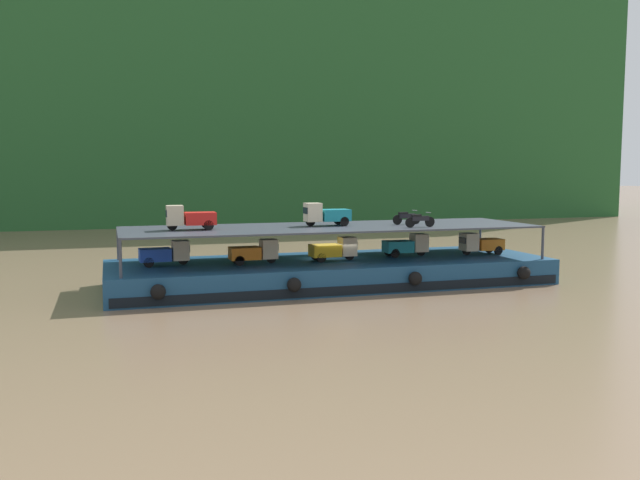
# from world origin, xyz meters

# --- Properties ---
(ground_plane) EXTENTS (400.00, 400.00, 0.00)m
(ground_plane) POSITION_xyz_m (0.00, 0.00, 0.00)
(ground_plane) COLOR #7F664C
(hillside_far_bank) EXTENTS (118.04, 33.58, 43.89)m
(hillside_far_bank) POSITION_xyz_m (0.00, 59.76, 24.72)
(hillside_far_bank) COLOR #235628
(hillside_far_bank) RESTS_ON ground
(cargo_barge) EXTENTS (26.08, 8.75, 1.50)m
(cargo_barge) POSITION_xyz_m (-0.00, -0.03, 0.75)
(cargo_barge) COLOR navy
(cargo_barge) RESTS_ON ground
(cargo_rack) EXTENTS (24.48, 7.34, 2.00)m
(cargo_rack) POSITION_xyz_m (0.00, 0.00, 3.44)
(cargo_rack) COLOR #383D47
(cargo_rack) RESTS_ON cargo_barge
(mini_truck_lower_stern) EXTENTS (2.78, 1.28, 1.38)m
(mini_truck_lower_stern) POSITION_xyz_m (-9.68, 0.39, 2.19)
(mini_truck_lower_stern) COLOR #1E47B7
(mini_truck_lower_stern) RESTS_ON cargo_barge
(mini_truck_lower_aft) EXTENTS (2.75, 1.22, 1.38)m
(mini_truck_lower_aft) POSITION_xyz_m (-4.77, -0.40, 2.19)
(mini_truck_lower_aft) COLOR orange
(mini_truck_lower_aft) RESTS_ON cargo_barge
(mini_truck_lower_mid) EXTENTS (2.76, 1.23, 1.38)m
(mini_truck_lower_mid) POSITION_xyz_m (-0.02, -0.54, 2.19)
(mini_truck_lower_mid) COLOR gold
(mini_truck_lower_mid) RESTS_ON cargo_barge
(mini_truck_lower_fore) EXTENTS (2.77, 1.24, 1.38)m
(mini_truck_lower_fore) POSITION_xyz_m (4.93, 0.10, 2.19)
(mini_truck_lower_fore) COLOR teal
(mini_truck_lower_fore) RESTS_ON cargo_barge
(mini_truck_lower_bow) EXTENTS (2.76, 1.23, 1.38)m
(mini_truck_lower_bow) POSITION_xyz_m (9.80, -0.46, 2.19)
(mini_truck_lower_bow) COLOR orange
(mini_truck_lower_bow) RESTS_ON cargo_barge
(mini_truck_upper_stern) EXTENTS (2.75, 1.22, 1.38)m
(mini_truck_upper_stern) POSITION_xyz_m (-8.30, 0.05, 4.19)
(mini_truck_upper_stern) COLOR red
(mini_truck_upper_stern) RESTS_ON cargo_rack
(mini_truck_upper_mid) EXTENTS (2.76, 1.23, 1.38)m
(mini_truck_upper_mid) POSITION_xyz_m (-0.20, 0.43, 4.19)
(mini_truck_upper_mid) COLOR teal
(mini_truck_upper_mid) RESTS_ON cargo_rack
(motorcycle_upper_port) EXTENTS (1.90, 0.55, 0.87)m
(motorcycle_upper_port) POSITION_xyz_m (4.70, -2.20, 3.93)
(motorcycle_upper_port) COLOR black
(motorcycle_upper_port) RESTS_ON cargo_rack
(motorcycle_upper_centre) EXTENTS (1.90, 0.55, 0.87)m
(motorcycle_upper_centre) POSITION_xyz_m (4.86, -0.00, 3.93)
(motorcycle_upper_centre) COLOR black
(motorcycle_upper_centre) RESTS_ON cargo_rack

